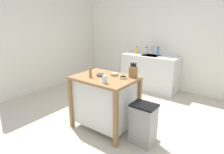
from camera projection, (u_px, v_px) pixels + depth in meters
name	position (u px, v px, depth m)	size (l,w,h in m)	color
ground_plane	(110.00, 130.00, 3.27)	(6.33, 6.33, 0.00)	#BCB29E
wall_back	(173.00, 39.00, 4.87)	(5.33, 0.10, 2.60)	silver
wall_left	(53.00, 38.00, 5.18)	(0.10, 3.18, 2.60)	silver
kitchen_island	(105.00, 100.00, 3.23)	(0.99, 0.72, 0.90)	olive
knife_block	(133.00, 72.00, 3.07)	(0.11, 0.09, 0.24)	olive
bowl_stoneware_deep	(123.00, 77.00, 3.03)	(0.12, 0.12, 0.03)	beige
bowl_ceramic_wide	(100.00, 75.00, 3.16)	(0.13, 0.13, 0.04)	#564C47
bowl_ceramic_small	(114.00, 74.00, 3.19)	(0.12, 0.12, 0.04)	tan
drinking_cup	(105.00, 79.00, 2.81)	(0.07, 0.07, 0.11)	silver
pepper_grinder	(90.00, 72.00, 3.07)	(0.04, 0.04, 0.18)	#9E7042
trash_bin	(143.00, 124.00, 2.86)	(0.36, 0.28, 0.63)	gray
sink_counter	(150.00, 72.00, 5.08)	(1.43, 0.60, 0.90)	silver
sink_faucet	(154.00, 50.00, 5.02)	(0.02, 0.02, 0.22)	#B7BCC1
bottle_dish_soap	(158.00, 52.00, 4.81)	(0.05, 0.05, 0.23)	blue
bottle_spray_cleaner	(137.00, 50.00, 5.18)	(0.05, 0.05, 0.19)	yellow
bottle_hand_soap	(146.00, 51.00, 5.06)	(0.07, 0.07, 0.19)	white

